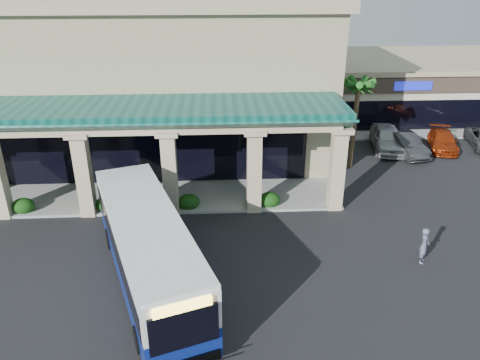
{
  "coord_description": "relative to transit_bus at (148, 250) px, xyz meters",
  "views": [
    {
      "loc": [
        -0.5,
        -17.66,
        12.42
      ],
      "look_at": [
        0.7,
        4.45,
        2.2
      ],
      "focal_mm": 35.0,
      "sensor_mm": 36.0,
      "label": 1
    }
  ],
  "objects": [
    {
      "name": "ground",
      "position": [
        3.45,
        1.0,
        -1.61
      ],
      "size": [
        110.0,
        110.0,
        0.0
      ],
      "primitive_type": "plane",
      "color": "black"
    },
    {
      "name": "main_building",
      "position": [
        -4.55,
        17.0,
        4.07
      ],
      "size": [
        30.8,
        14.8,
        11.35
      ],
      "primitive_type": null,
      "color": "tan",
      "rests_on": "ground"
    },
    {
      "name": "arcade",
      "position": [
        -4.55,
        7.8,
        1.24
      ],
      "size": [
        30.0,
        6.2,
        5.7
      ],
      "primitive_type": null,
      "color": "#0B433E",
      "rests_on": "ground"
    },
    {
      "name": "strip_mall",
      "position": [
        21.45,
        25.0,
        0.84
      ],
      "size": [
        22.5,
        12.5,
        4.9
      ],
      "primitive_type": null,
      "color": "beige",
      "rests_on": "ground"
    },
    {
      "name": "palm_0",
      "position": [
        11.95,
        12.0,
        1.69
      ],
      "size": [
        2.4,
        2.4,
        6.6
      ],
      "primitive_type": null,
      "color": "#174A13",
      "rests_on": "ground"
    },
    {
      "name": "palm_1",
      "position": [
        12.95,
        15.0,
        1.29
      ],
      "size": [
        2.4,
        2.4,
        5.8
      ],
      "primitive_type": null,
      "color": "#174A13",
      "rests_on": "ground"
    },
    {
      "name": "broadleaf_tree",
      "position": [
        10.95,
        20.0,
        0.8
      ],
      "size": [
        2.6,
        2.6,
        4.81
      ],
      "primitive_type": null,
      "color": "#11360C",
      "rests_on": "ground"
    },
    {
      "name": "transit_bus",
      "position": [
        0.0,
        0.0,
        0.0
      ],
      "size": [
        6.31,
        11.77,
        3.22
      ],
      "primitive_type": null,
      "rotation": [
        0.0,
        0.0,
        0.33
      ],
      "color": "navy",
      "rests_on": "ground"
    },
    {
      "name": "pedestrian",
      "position": [
        12.26,
        0.82,
        -0.74
      ],
      "size": [
        0.63,
        0.75,
        1.73
      ],
      "primitive_type": "imported",
      "rotation": [
        0.0,
        0.0,
        1.15
      ],
      "color": "slate",
      "rests_on": "ground"
    },
    {
      "name": "car_silver",
      "position": [
        15.46,
        15.03,
        -0.74
      ],
      "size": [
        2.87,
        5.37,
        1.74
      ],
      "primitive_type": "imported",
      "rotation": [
        0.0,
        0.0,
        -0.17
      ],
      "color": "#A7A7A7",
      "rests_on": "ground"
    },
    {
      "name": "car_white",
      "position": [
        16.45,
        14.1,
        -0.86
      ],
      "size": [
        2.27,
        4.74,
        1.5
      ],
      "primitive_type": "imported",
      "rotation": [
        0.0,
        0.0,
        0.16
      ],
      "color": "#29292C",
      "rests_on": "ground"
    },
    {
      "name": "car_red",
      "position": [
        19.64,
        14.93,
        -0.97
      ],
      "size": [
        2.95,
        4.7,
        1.27
      ],
      "primitive_type": "imported",
      "rotation": [
        0.0,
        0.0,
        -0.29
      ],
      "color": "#962D0C",
      "rests_on": "ground"
    }
  ]
}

